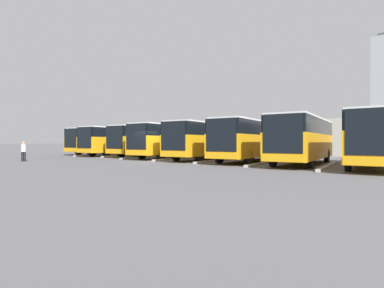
{
  "coord_description": "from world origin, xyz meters",
  "views": [
    {
      "loc": [
        -19.22,
        16.22,
        1.57
      ],
      "look_at": [
        -0.03,
        -5.27,
        1.4
      ],
      "focal_mm": 28.0,
      "sensor_mm": 36.0,
      "label": 1
    }
  ],
  "objects_px": {
    "bus_0": "(374,138)",
    "bus_1": "(303,139)",
    "bus_2": "(250,139)",
    "bus_3": "(207,139)",
    "bus_5": "(150,140)",
    "bus_4": "(172,140)",
    "bus_7": "(106,140)",
    "pedestrian": "(24,151)",
    "bus_6": "(121,140)"
  },
  "relations": [
    {
      "from": "bus_1",
      "to": "bus_2",
      "type": "distance_m",
      "value": 4.39
    },
    {
      "from": "bus_1",
      "to": "bus_6",
      "type": "height_order",
      "value": "same"
    },
    {
      "from": "bus_3",
      "to": "bus_6",
      "type": "height_order",
      "value": "same"
    },
    {
      "from": "bus_7",
      "to": "bus_0",
      "type": "bearing_deg",
      "value": 169.27
    },
    {
      "from": "bus_1",
      "to": "bus_5",
      "type": "bearing_deg",
      "value": -11.88
    },
    {
      "from": "bus_3",
      "to": "bus_7",
      "type": "bearing_deg",
      "value": -11.38
    },
    {
      "from": "bus_0",
      "to": "bus_7",
      "type": "relative_size",
      "value": 1.0
    },
    {
      "from": "bus_3",
      "to": "bus_5",
      "type": "bearing_deg",
      "value": -13.86
    },
    {
      "from": "bus_1",
      "to": "bus_6",
      "type": "xyz_separation_m",
      "value": [
        21.91,
        0.07,
        0.0
      ]
    },
    {
      "from": "bus_0",
      "to": "bus_5",
      "type": "xyz_separation_m",
      "value": [
        21.91,
        -0.73,
        0.0
      ]
    },
    {
      "from": "bus_4",
      "to": "bus_6",
      "type": "height_order",
      "value": "same"
    },
    {
      "from": "bus_3",
      "to": "bus_6",
      "type": "xyz_separation_m",
      "value": [
        13.14,
        0.12,
        0.0
      ]
    },
    {
      "from": "bus_1",
      "to": "bus_4",
      "type": "relative_size",
      "value": 1.0
    },
    {
      "from": "bus_2",
      "to": "bus_3",
      "type": "xyz_separation_m",
      "value": [
        4.38,
        0.13,
        0.0
      ]
    },
    {
      "from": "bus_1",
      "to": "pedestrian",
      "type": "xyz_separation_m",
      "value": [
        18.43,
        11.97,
        -0.97
      ]
    },
    {
      "from": "bus_1",
      "to": "bus_4",
      "type": "distance_m",
      "value": 13.14
    },
    {
      "from": "bus_0",
      "to": "bus_3",
      "type": "bearing_deg",
      "value": -9.86
    },
    {
      "from": "bus_1",
      "to": "pedestrian",
      "type": "distance_m",
      "value": 22.0
    },
    {
      "from": "bus_4",
      "to": "bus_5",
      "type": "height_order",
      "value": "same"
    },
    {
      "from": "bus_5",
      "to": "bus_4",
      "type": "bearing_deg",
      "value": 160.43
    },
    {
      "from": "bus_4",
      "to": "bus_0",
      "type": "bearing_deg",
      "value": 170.59
    },
    {
      "from": "bus_0",
      "to": "bus_2",
      "type": "distance_m",
      "value": 8.76
    },
    {
      "from": "bus_3",
      "to": "bus_0",
      "type": "bearing_deg",
      "value": 170.14
    },
    {
      "from": "bus_1",
      "to": "bus_2",
      "type": "relative_size",
      "value": 1.0
    },
    {
      "from": "bus_4",
      "to": "bus_6",
      "type": "bearing_deg",
      "value": -9.53
    },
    {
      "from": "bus_3",
      "to": "bus_4",
      "type": "relative_size",
      "value": 1.0
    },
    {
      "from": "bus_0",
      "to": "pedestrian",
      "type": "distance_m",
      "value": 25.77
    },
    {
      "from": "bus_7",
      "to": "bus_4",
      "type": "bearing_deg",
      "value": 167.51
    },
    {
      "from": "pedestrian",
      "to": "bus_5",
      "type": "bearing_deg",
      "value": -135.13
    },
    {
      "from": "bus_1",
      "to": "pedestrian",
      "type": "bearing_deg",
      "value": 23.45
    },
    {
      "from": "bus_6",
      "to": "bus_7",
      "type": "height_order",
      "value": "same"
    },
    {
      "from": "bus_5",
      "to": "bus_2",
      "type": "bearing_deg",
      "value": 168.15
    },
    {
      "from": "bus_1",
      "to": "bus_0",
      "type": "bearing_deg",
      "value": 170.22
    },
    {
      "from": "bus_2",
      "to": "bus_4",
      "type": "height_order",
      "value": "same"
    },
    {
      "from": "bus_6",
      "to": "pedestrian",
      "type": "distance_m",
      "value": 12.44
    },
    {
      "from": "bus_3",
      "to": "pedestrian",
      "type": "relative_size",
      "value": 6.74
    },
    {
      "from": "bus_7",
      "to": "pedestrian",
      "type": "bearing_deg",
      "value": 112.43
    },
    {
      "from": "bus_2",
      "to": "bus_4",
      "type": "distance_m",
      "value": 8.77
    },
    {
      "from": "bus_7",
      "to": "pedestrian",
      "type": "distance_m",
      "value": 14.87
    },
    {
      "from": "bus_4",
      "to": "bus_7",
      "type": "distance_m",
      "value": 13.16
    },
    {
      "from": "bus_0",
      "to": "bus_3",
      "type": "distance_m",
      "value": 13.14
    },
    {
      "from": "bus_0",
      "to": "bus_2",
      "type": "height_order",
      "value": "same"
    },
    {
      "from": "bus_0",
      "to": "bus_1",
      "type": "height_order",
      "value": "same"
    },
    {
      "from": "pedestrian",
      "to": "bus_3",
      "type": "bearing_deg",
      "value": -169.85
    },
    {
      "from": "bus_0",
      "to": "bus_4",
      "type": "relative_size",
      "value": 1.0
    },
    {
      "from": "bus_4",
      "to": "bus_2",
      "type": "bearing_deg",
      "value": 172.06
    },
    {
      "from": "bus_0",
      "to": "bus_6",
      "type": "xyz_separation_m",
      "value": [
        26.29,
        0.05,
        0.0
      ]
    },
    {
      "from": "bus_3",
      "to": "bus_5",
      "type": "relative_size",
      "value": 1.0
    },
    {
      "from": "bus_0",
      "to": "bus_1",
      "type": "relative_size",
      "value": 1.0
    },
    {
      "from": "bus_5",
      "to": "pedestrian",
      "type": "bearing_deg",
      "value": 76.37
    }
  ]
}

